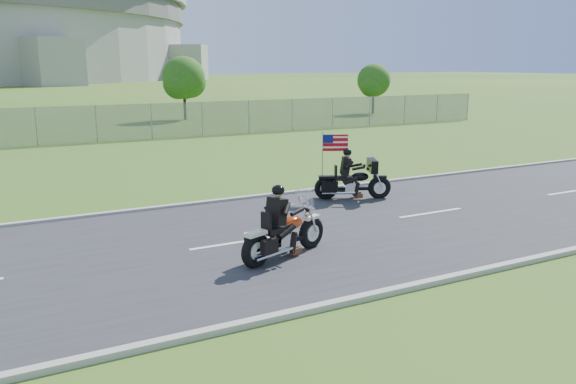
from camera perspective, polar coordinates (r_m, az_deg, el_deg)
ground at (r=14.22m, az=2.05°, el=-4.21°), size 420.00×420.00×0.00m
road at (r=14.21m, az=2.05°, el=-4.14°), size 120.00×8.00×0.04m
curb_north at (r=17.72m, az=-4.34°, el=-0.62°), size 120.00×0.18×0.12m
curb_south at (r=11.05m, az=12.48°, el=-9.38°), size 120.00×0.18×0.12m
fence at (r=32.05m, az=-24.22°, el=6.09°), size 60.00×0.03×2.00m
tree_fence_near at (r=43.78m, az=-10.50°, el=11.12°), size 3.52×3.28×4.75m
tree_fence_far at (r=49.15m, az=8.72°, el=10.97°), size 3.08×2.87×4.20m
motorcycle_lead at (r=12.25m, az=-0.46°, el=-4.41°), size 2.44×1.17×1.70m
motorcycle_follow at (r=17.67m, az=6.58°, el=0.99°), size 2.29×1.29×2.03m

